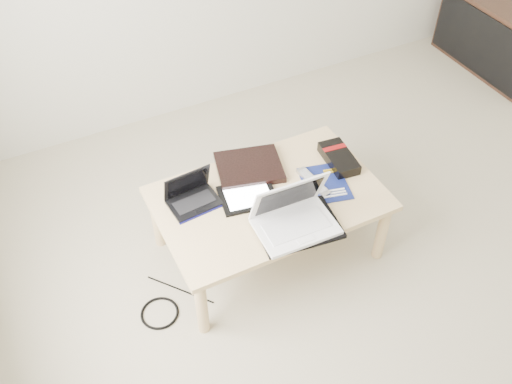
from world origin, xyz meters
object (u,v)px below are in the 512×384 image
white_laptop (293,216)px  gpu_box (339,158)px  coffee_table (269,203)px  netbook (192,196)px  media_cabinet (499,36)px

white_laptop → gpu_box: white_laptop is taller
coffee_table → netbook: bearing=158.6°
white_laptop → gpu_box: size_ratio=1.38×
media_cabinet → gpu_box: media_cabinet is taller
coffee_table → netbook: netbook is taller
coffee_table → gpu_box: size_ratio=4.12×
netbook → media_cabinet: bearing=14.6°
white_laptop → gpu_box: (0.43, 0.29, -0.04)m
media_cabinet → netbook: bearing=-165.4°
gpu_box → white_laptop: bearing=-146.6°
coffee_table → white_laptop: bearing=-88.1°
coffee_table → gpu_box: 0.45m
coffee_table → white_laptop: (0.01, -0.22, 0.12)m
white_laptop → gpu_box: 0.52m
media_cabinet → netbook: (-2.69, -0.70, 0.19)m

